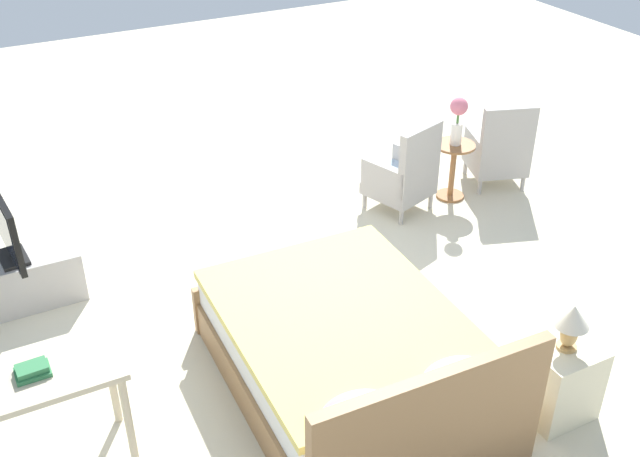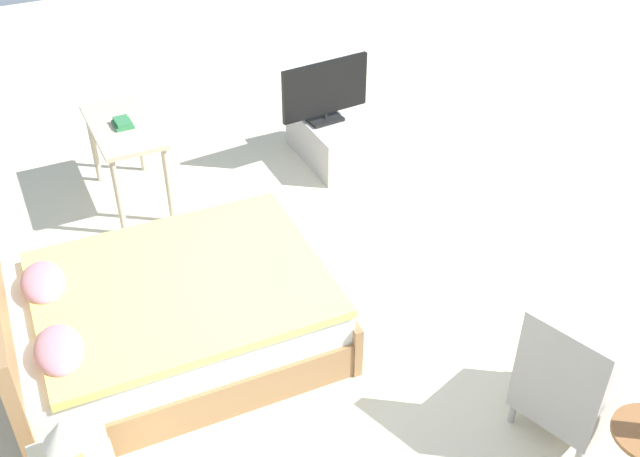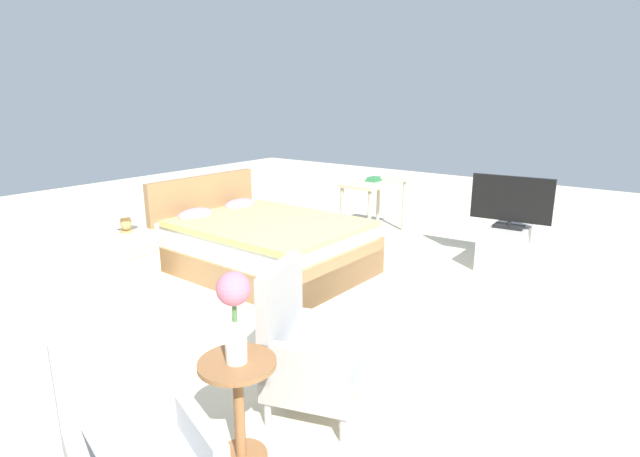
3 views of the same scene
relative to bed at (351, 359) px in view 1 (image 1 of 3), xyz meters
The scene contains 12 objects.
ground_plane 1.19m from the bed, 102.17° to the right, with size 16.00×16.00×0.00m, color beige.
bed is the anchor object (origin of this frame).
armchair_by_window_left 3.47m from the bed, 145.23° to the right, with size 0.68×0.68×0.92m.
armchair_by_window_right 2.61m from the bed, 130.71° to the right, with size 0.68×0.68×0.92m.
side_table 3.01m from the bed, 139.05° to the right, with size 0.40×0.40×0.58m.
flower_vase 3.07m from the bed, 139.05° to the right, with size 0.17×0.17×0.48m.
nightstand 1.37m from the bed, 145.10° to the left, with size 0.44×0.41×0.55m.
table_lamp 1.45m from the bed, 145.08° to the left, with size 0.22×0.22×0.33m.
tv_stand 2.80m from the bed, 48.76° to the right, with size 0.96×0.40×0.43m.
tv_flatscreen 2.83m from the bed, 48.72° to the right, with size 0.23×0.88×0.59m.
vanity_desk 2.01m from the bed, ahead, with size 1.04×0.52×0.76m.
book_stack 2.01m from the bed, ahead, with size 0.19×0.15×0.06m.
Camera 1 is at (2.19, 4.44, 3.67)m, focal length 42.00 mm.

